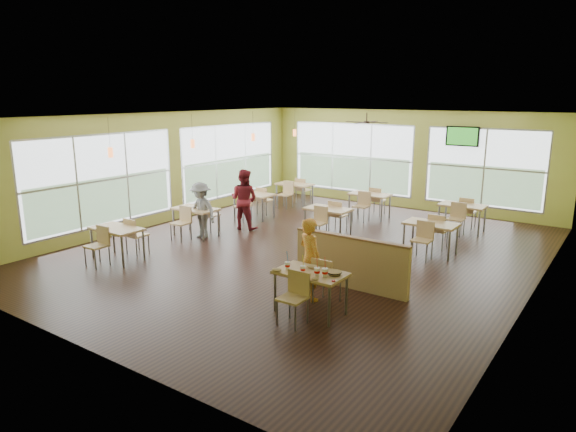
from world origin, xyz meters
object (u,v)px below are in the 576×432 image
at_px(half_wall_divider, 351,262).
at_px(main_table, 311,278).
at_px(man_plaid, 310,259).
at_px(food_basket, 334,273).

bearing_deg(half_wall_divider, main_table, -90.00).
bearing_deg(man_plaid, main_table, 146.56).
xyz_separation_m(main_table, food_basket, (0.40, 0.10, 0.15)).
height_order(main_table, food_basket, main_table).
distance_m(main_table, food_basket, 0.44).
height_order(man_plaid, food_basket, man_plaid).
xyz_separation_m(main_table, half_wall_divider, (0.00, 1.45, -0.11)).
xyz_separation_m(half_wall_divider, food_basket, (0.40, -1.35, 0.26)).
relative_size(man_plaid, food_basket, 6.07).
relative_size(main_table, man_plaid, 0.99).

